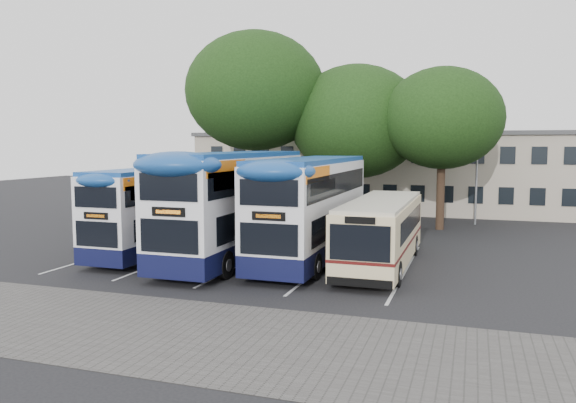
# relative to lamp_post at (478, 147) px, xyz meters

# --- Properties ---
(ground) EXTENTS (120.00, 120.00, 0.00)m
(ground) POSITION_rel_lamp_post_xyz_m (-6.00, -19.97, -5.08)
(ground) COLOR black
(ground) RESTS_ON ground
(paving_strip) EXTENTS (40.00, 6.00, 0.01)m
(paving_strip) POSITION_rel_lamp_post_xyz_m (-8.00, -24.97, -5.08)
(paving_strip) COLOR #595654
(paving_strip) RESTS_ON ground
(bay_lines) EXTENTS (14.12, 11.00, 0.01)m
(bay_lines) POSITION_rel_lamp_post_xyz_m (-9.75, -14.97, -5.08)
(bay_lines) COLOR silver
(bay_lines) RESTS_ON ground
(depot_building) EXTENTS (32.40, 8.40, 6.20)m
(depot_building) POSITION_rel_lamp_post_xyz_m (-6.00, 7.02, -1.93)
(depot_building) COLOR #C1B39B
(depot_building) RESTS_ON ground
(lamp_post) EXTENTS (0.25, 1.05, 9.06)m
(lamp_post) POSITION_rel_lamp_post_xyz_m (0.00, 0.00, 0.00)
(lamp_post) COLOR gray
(lamp_post) RESTS_ON ground
(tree_left) EXTENTS (9.39, 9.39, 12.80)m
(tree_left) POSITION_rel_lamp_post_xyz_m (-14.32, -2.77, 3.71)
(tree_left) COLOR black
(tree_left) RESTS_ON ground
(tree_mid) EXTENTS (8.89, 8.89, 10.53)m
(tree_mid) POSITION_rel_lamp_post_xyz_m (-7.73, -1.11, 1.66)
(tree_mid) COLOR black
(tree_mid) RESTS_ON ground
(tree_right) EXTENTS (7.29, 7.29, 9.93)m
(tree_right) POSITION_rel_lamp_post_xyz_m (-2.09, -2.80, 1.73)
(tree_right) COLOR black
(tree_right) RESTS_ON ground
(bus_dd_left) EXTENTS (2.40, 9.89, 4.12)m
(bus_dd_left) POSITION_rel_lamp_post_xyz_m (-14.53, -14.67, -2.82)
(bus_dd_left) COLOR #0F1238
(bus_dd_left) RESTS_ON ground
(bus_dd_mid) EXTENTS (2.84, 11.72, 4.89)m
(bus_dd_mid) POSITION_rel_lamp_post_xyz_m (-10.53, -14.91, -2.39)
(bus_dd_mid) COLOR #0F1238
(bus_dd_mid) RESTS_ON ground
(bus_dd_right) EXTENTS (2.70, 11.12, 4.63)m
(bus_dd_right) POSITION_rel_lamp_post_xyz_m (-7.10, -14.16, -2.53)
(bus_dd_right) COLOR #0F1238
(bus_dd_right) RESTS_ON ground
(bus_single) EXTENTS (2.48, 9.74, 2.90)m
(bus_single) POSITION_rel_lamp_post_xyz_m (-3.85, -14.50, -3.44)
(bus_single) COLOR beige
(bus_single) RESTS_ON ground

